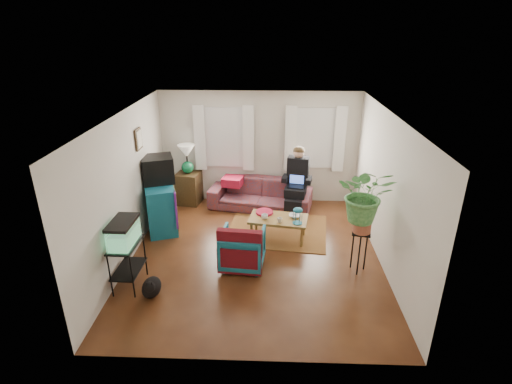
{
  "coord_description": "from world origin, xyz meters",
  "views": [
    {
      "loc": [
        0.26,
        -6.32,
        3.98
      ],
      "look_at": [
        0.0,
        0.4,
        1.1
      ],
      "focal_mm": 28.0,
      "sensor_mm": 36.0,
      "label": 1
    }
  ],
  "objects_px": {
    "sofa": "(260,190)",
    "armchair": "(243,247)",
    "coffee_table": "(278,228)",
    "side_table": "(189,188)",
    "plant_stand": "(359,251)",
    "dresser": "(161,206)",
    "aquarium_stand": "(128,265)"
  },
  "relations": [
    {
      "from": "armchair",
      "to": "aquarium_stand",
      "type": "bearing_deg",
      "value": 25.41
    },
    {
      "from": "side_table",
      "to": "plant_stand",
      "type": "height_order",
      "value": "plant_stand"
    },
    {
      "from": "aquarium_stand",
      "to": "armchair",
      "type": "bearing_deg",
      "value": 21.46
    },
    {
      "from": "sofa",
      "to": "side_table",
      "type": "bearing_deg",
      "value": -175.93
    },
    {
      "from": "sofa",
      "to": "coffee_table",
      "type": "relative_size",
      "value": 2.05
    },
    {
      "from": "side_table",
      "to": "coffee_table",
      "type": "distance_m",
      "value": 2.66
    },
    {
      "from": "side_table",
      "to": "armchair",
      "type": "distance_m",
      "value": 2.99
    },
    {
      "from": "side_table",
      "to": "armchair",
      "type": "relative_size",
      "value": 1.0
    },
    {
      "from": "aquarium_stand",
      "to": "coffee_table",
      "type": "distance_m",
      "value": 2.92
    },
    {
      "from": "sofa",
      "to": "plant_stand",
      "type": "bearing_deg",
      "value": -42.84
    },
    {
      "from": "armchair",
      "to": "plant_stand",
      "type": "distance_m",
      "value": 1.99
    },
    {
      "from": "coffee_table",
      "to": "plant_stand",
      "type": "relative_size",
      "value": 1.46
    },
    {
      "from": "armchair",
      "to": "plant_stand",
      "type": "height_order",
      "value": "plant_stand"
    },
    {
      "from": "armchair",
      "to": "dresser",
      "type": "bearing_deg",
      "value": -31.69
    },
    {
      "from": "sofa",
      "to": "armchair",
      "type": "xyz_separation_m",
      "value": [
        -0.24,
        -2.39,
        -0.07
      ]
    },
    {
      "from": "armchair",
      "to": "coffee_table",
      "type": "relative_size",
      "value": 0.67
    },
    {
      "from": "sofa",
      "to": "aquarium_stand",
      "type": "distance_m",
      "value": 3.66
    },
    {
      "from": "side_table",
      "to": "armchair",
      "type": "xyz_separation_m",
      "value": [
        1.45,
        -2.62,
        0.0
      ]
    },
    {
      "from": "plant_stand",
      "to": "side_table",
      "type": "bearing_deg",
      "value": 141.83
    },
    {
      "from": "sofa",
      "to": "side_table",
      "type": "relative_size",
      "value": 3.06
    },
    {
      "from": "sofa",
      "to": "side_table",
      "type": "distance_m",
      "value": 1.71
    },
    {
      "from": "side_table",
      "to": "aquarium_stand",
      "type": "xyz_separation_m",
      "value": [
        -0.35,
        -3.27,
        0.01
      ]
    },
    {
      "from": "dresser",
      "to": "coffee_table",
      "type": "xyz_separation_m",
      "value": [
        2.42,
        -0.39,
        -0.26
      ]
    },
    {
      "from": "sofa",
      "to": "dresser",
      "type": "distance_m",
      "value": 2.27
    },
    {
      "from": "side_table",
      "to": "coffee_table",
      "type": "bearing_deg",
      "value": -38.53
    },
    {
      "from": "sofa",
      "to": "plant_stand",
      "type": "height_order",
      "value": "sofa"
    },
    {
      "from": "aquarium_stand",
      "to": "dresser",
      "type": "bearing_deg",
      "value": 91.35
    },
    {
      "from": "side_table",
      "to": "plant_stand",
      "type": "distance_m",
      "value": 4.37
    },
    {
      "from": "dresser",
      "to": "coffee_table",
      "type": "relative_size",
      "value": 0.98
    },
    {
      "from": "dresser",
      "to": "sofa",
      "type": "bearing_deg",
      "value": 7.85
    },
    {
      "from": "dresser",
      "to": "side_table",
      "type": "bearing_deg",
      "value": 55.86
    },
    {
      "from": "armchair",
      "to": "side_table",
      "type": "bearing_deg",
      "value": -55.53
    }
  ]
}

